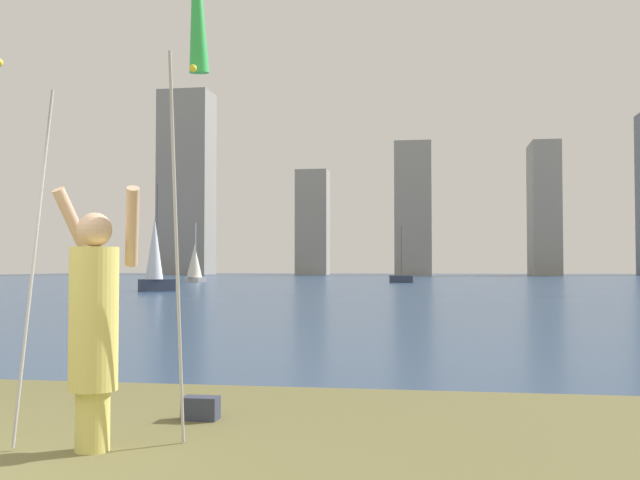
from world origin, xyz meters
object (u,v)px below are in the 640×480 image
sailboat_0 (401,279)px  bag (201,408)px  kite_flag_right (196,0)px  sailboat_3 (155,256)px  person (94,320)px  sailboat_2 (195,264)px

sailboat_0 → bag: bearing=-89.3°
kite_flag_right → sailboat_3: sailboat_3 is taller
bag → sailboat_3: 32.26m
sailboat_0 → sailboat_3: (-11.64, -21.59, 1.53)m
sailboat_3 → bag: bearing=-67.7°
kite_flag_right → bag: (-0.14, 0.60, -3.35)m
person → bag: person is taller
person → sailboat_2: 55.22m
bag → sailboat_0: 51.39m
sailboat_0 → sailboat_2: sailboat_2 is taller
kite_flag_right → sailboat_2: bearing=108.6°
person → kite_flag_right: 2.63m
person → sailboat_3: (-11.82, 30.94, 0.90)m
kite_flag_right → bag: size_ratio=13.73×
person → sailboat_2: sailboat_2 is taller
sailboat_3 → sailboat_0: bearing=61.7°
sailboat_2 → sailboat_3: 22.21m
kite_flag_right → sailboat_2: 54.91m
bag → sailboat_2: (-17.41, 51.39, 1.39)m
bag → sailboat_3: sailboat_3 is taller
sailboat_0 → sailboat_2: bearing=180.0°
kite_flag_right → bag: 3.41m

